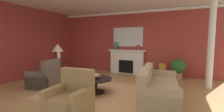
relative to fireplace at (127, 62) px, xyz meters
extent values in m
plane|color=tan|center=(0.08, -2.81, -0.54)|extent=(9.38, 9.38, 0.00)
cube|color=#9E3833|center=(0.08, 0.21, 0.95)|extent=(7.82, 0.12, 2.97)
cube|color=#9E3833|center=(-3.59, -2.51, 0.95)|extent=(0.12, 6.52, 2.97)
cube|color=white|center=(0.08, 0.13, 2.35)|extent=(7.82, 0.08, 0.12)
cube|color=tan|center=(0.03, -3.05, -0.53)|extent=(3.01, 2.46, 0.01)
cube|color=white|center=(0.00, 0.01, 0.00)|extent=(1.60, 0.25, 1.07)
cube|color=black|center=(0.00, -0.01, -0.19)|extent=(0.70, 0.26, 0.60)
cube|color=white|center=(0.00, -0.02, 0.57)|extent=(1.80, 0.35, 0.06)
cube|color=silver|center=(0.00, 0.12, 1.20)|extent=(1.47, 0.04, 0.91)
cube|color=tan|center=(1.88, -2.87, -0.31)|extent=(1.09, 2.18, 0.45)
cube|color=tan|center=(1.53, -2.91, 0.11)|extent=(0.40, 2.11, 0.40)
cube|color=tan|center=(1.97, -3.82, -0.23)|extent=(0.91, 0.28, 0.62)
cube|color=tan|center=(1.79, -1.93, -0.23)|extent=(0.91, 0.28, 0.62)
cube|color=brown|center=(-1.85, -3.28, -0.32)|extent=(0.91, 0.91, 0.44)
cube|color=brown|center=(-1.53, -3.23, 0.16)|extent=(0.28, 0.81, 0.51)
cube|color=brown|center=(-1.90, -2.95, -0.24)|extent=(0.81, 0.26, 0.60)
cube|color=brown|center=(-1.80, -3.60, -0.24)|extent=(0.81, 0.26, 0.60)
cube|color=#9E7A4C|center=(0.26, -4.55, -0.32)|extent=(0.83, 0.83, 0.44)
cube|color=#9E7A4C|center=(0.25, -4.23, 0.16)|extent=(0.81, 0.19, 0.51)
cube|color=#9E7A4C|center=(-0.07, -4.56, -0.24)|extent=(0.17, 0.80, 0.60)
cube|color=#9E7A4C|center=(0.59, -4.54, -0.24)|extent=(0.17, 0.80, 0.60)
cylinder|color=black|center=(0.03, -3.05, -0.11)|extent=(1.00, 1.00, 0.04)
cylinder|color=black|center=(0.03, -3.05, -0.33)|extent=(0.12, 0.12, 0.41)
cylinder|color=black|center=(0.03, -3.05, -0.52)|extent=(0.56, 0.56, 0.03)
cube|color=black|center=(-2.05, -2.36, 0.14)|extent=(0.56, 0.56, 0.04)
cube|color=black|center=(-2.05, -2.36, -0.21)|extent=(0.10, 0.10, 0.66)
cube|color=black|center=(-2.05, -2.36, -0.52)|extent=(0.45, 0.45, 0.04)
cylinder|color=black|center=(-2.05, -2.36, 0.39)|extent=(0.18, 0.18, 0.45)
cone|color=#C6B284|center=(-2.05, -2.36, 0.76)|extent=(0.44, 0.44, 0.30)
cylinder|color=#B7892D|center=(1.67, -0.30, -0.23)|extent=(0.31, 0.31, 0.61)
cylinder|color=#33703D|center=(-0.55, -0.05, 0.78)|extent=(0.16, 0.16, 0.37)
cylinder|color=beige|center=(-1.90, -2.48, 0.39)|extent=(0.13, 0.13, 0.46)
cylinder|color=#9E3328|center=(0.55, -0.05, 0.71)|extent=(0.16, 0.16, 0.22)
cube|color=tan|center=(-0.08, -3.18, -0.07)|extent=(0.27, 0.21, 0.04)
cube|color=maroon|center=(0.09, -3.02, -0.03)|extent=(0.19, 0.16, 0.04)
cube|color=tan|center=(0.09, -3.16, 0.02)|extent=(0.25, 0.23, 0.06)
cylinder|color=#A8754C|center=(2.27, -0.36, -0.39)|extent=(0.32, 0.32, 0.30)
sphere|color=#28602D|center=(2.27, -0.36, 0.01)|extent=(0.56, 0.56, 0.56)
cylinder|color=white|center=(3.23, -1.13, 0.95)|extent=(0.20, 0.20, 2.97)
camera|label=1|loc=(2.35, -7.06, 1.03)|focal=25.05mm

